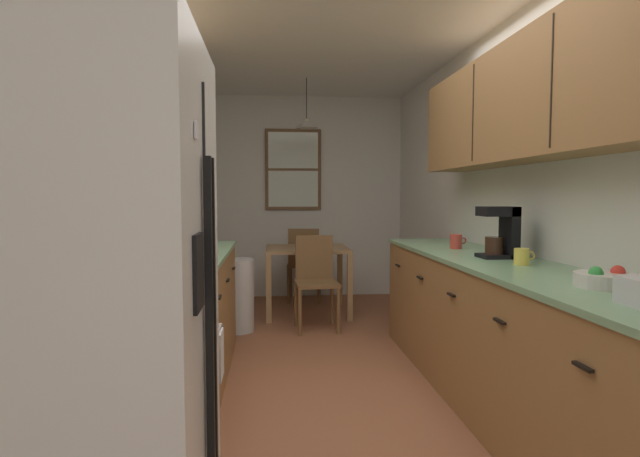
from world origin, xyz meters
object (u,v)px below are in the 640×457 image
(dining_table, at_px, (307,258))
(dining_chair_near, at_px, (316,277))
(dining_chair_far, at_px, (304,261))
(coffee_maker, at_px, (502,231))
(mug_by_coffeemaker, at_px, (522,257))
(stove_range, at_px, (140,373))
(microwave_over_range, at_px, (108,108))
(table_serving_bowl, at_px, (314,245))
(storage_canister, at_px, (158,253))
(mug_spare, at_px, (456,241))
(refrigerator, at_px, (93,321))
(trash_bin, at_px, (238,295))
(fruit_bowl, at_px, (606,279))

(dining_table, distance_m, dining_chair_near, 0.62)
(dining_chair_near, bearing_deg, dining_chair_far, 91.38)
(coffee_maker, distance_m, mug_by_coffeemaker, 0.35)
(stove_range, height_order, mug_by_coffeemaker, stove_range)
(microwave_over_range, distance_m, dining_chair_near, 2.98)
(dining_table, bearing_deg, table_serving_bowl, -42.56)
(dining_chair_near, distance_m, storage_canister, 2.33)
(stove_range, xyz_separation_m, mug_spare, (1.98, 1.25, 0.48))
(stove_range, distance_m, mug_by_coffeemaker, 2.12)
(microwave_over_range, distance_m, mug_spare, 2.54)
(storage_canister, height_order, mug_spare, storage_canister)
(dining_chair_far, height_order, storage_canister, storage_canister)
(mug_by_coffeemaker, height_order, mug_spare, mug_spare)
(refrigerator, bearing_deg, stove_range, 93.54)
(dining_table, height_order, coffee_maker, coffee_maker)
(refrigerator, height_order, trash_bin, refrigerator)
(coffee_maker, bearing_deg, fruit_bowl, -91.02)
(dining_chair_far, height_order, mug_spare, mug_spare)
(storage_canister, height_order, fruit_bowl, storage_canister)
(storage_canister, relative_size, table_serving_bowl, 0.99)
(dining_table, distance_m, mug_by_coffeemaker, 2.93)
(microwave_over_range, height_order, table_serving_bowl, microwave_over_range)
(coffee_maker, xyz_separation_m, fruit_bowl, (-0.02, -1.02, -0.13))
(refrigerator, xyz_separation_m, coffee_maker, (2.02, 1.40, 0.17))
(storage_canister, distance_m, coffee_maker, 2.08)
(dining_chair_near, bearing_deg, trash_bin, -176.48)
(dining_table, height_order, storage_canister, storage_canister)
(trash_bin, xyz_separation_m, fruit_bowl, (1.75, -2.77, 0.59))
(storage_canister, xyz_separation_m, table_serving_bowl, (1.08, 2.56, -0.22))
(stove_range, relative_size, table_serving_bowl, 6.54)
(microwave_over_range, relative_size, fruit_bowl, 2.43)
(fruit_bowl, bearing_deg, dining_chair_far, 104.37)
(mug_by_coffeemaker, relative_size, table_serving_bowl, 0.72)
(mug_by_coffeemaker, height_order, table_serving_bowl, mug_by_coffeemaker)
(refrigerator, height_order, microwave_over_range, microwave_over_range)
(mug_spare, bearing_deg, dining_table, 118.04)
(stove_range, relative_size, trash_bin, 1.59)
(trash_bin, bearing_deg, storage_canister, -98.61)
(stove_range, relative_size, mug_by_coffeemaker, 9.03)
(refrigerator, relative_size, storage_canister, 10.82)
(stove_range, xyz_separation_m, coffee_maker, (2.06, 0.68, 0.60))
(coffee_maker, relative_size, fruit_bowl, 1.25)
(stove_range, xyz_separation_m, microwave_over_range, (-0.11, 0.00, 1.21))
(microwave_over_range, height_order, storage_canister, microwave_over_range)
(dining_table, relative_size, dining_chair_far, 0.99)
(stove_range, bearing_deg, table_serving_bowl, 70.31)
(refrigerator, bearing_deg, table_serving_bowl, 74.52)
(refrigerator, relative_size, trash_bin, 2.58)
(trash_bin, distance_m, mug_spare, 2.15)
(table_serving_bowl, bearing_deg, trash_bin, -143.36)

